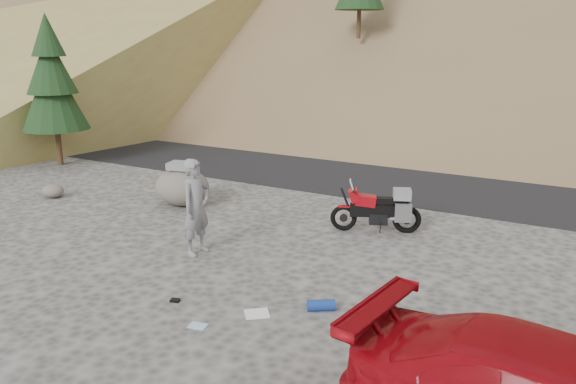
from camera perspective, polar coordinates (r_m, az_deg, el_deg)
name	(u,v)px	position (r m, az deg, el deg)	size (l,w,h in m)	color
ground	(264,275)	(10.57, -2.50, -8.41)	(140.00, 140.00, 0.00)	#43413E
road	(410,175)	(18.45, 12.33, 1.74)	(120.00, 7.00, 0.05)	black
conifer_verge	(52,80)	(20.56, -22.88, 10.46)	(2.20, 2.20, 5.04)	#362613
motorcycle	(380,210)	(12.80, 9.34, -1.80)	(1.92, 1.05, 1.22)	black
man	(198,253)	(11.72, -9.10, -6.12)	(0.72, 0.47, 1.97)	gray
boulder	(182,186)	(14.92, -10.70, 0.57)	(1.52, 1.31, 1.15)	#504D45
small_rock	(53,191)	(16.73, -22.77, 0.11)	(0.71, 0.66, 0.37)	#504D45
gear_white_cloth	(257,314)	(9.20, -3.18, -12.24)	(0.39, 0.34, 0.01)	white
gear_blue_mat	(321,305)	(9.27, 3.39, -11.41)	(0.18, 0.18, 0.45)	navy
gear_funnel	(430,384)	(7.65, 14.25, -18.42)	(0.12, 0.12, 0.15)	#B02A0B
gear_glove_a	(175,300)	(9.75, -11.40, -10.74)	(0.15, 0.11, 0.04)	black
gear_blue_cloth	(198,326)	(8.95, -9.16, -13.28)	(0.27, 0.20, 0.01)	#99C8EC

